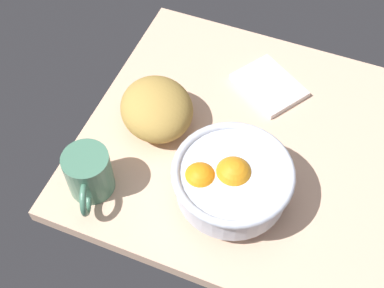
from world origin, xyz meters
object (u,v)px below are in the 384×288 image
at_px(napkin_folded, 269,86).
at_px(mug, 89,174).
at_px(bread_loaf, 157,109).
at_px(fruit_bowl, 230,180).

height_order(napkin_folded, mug, mug).
xyz_separation_m(napkin_folded, mug, (0.24, 0.37, 0.04)).
bearing_deg(napkin_folded, bread_loaf, 44.03).
xyz_separation_m(fruit_bowl, mug, (0.25, 0.08, -0.02)).
xyz_separation_m(bread_loaf, mug, (0.05, 0.19, 0.00)).
xyz_separation_m(fruit_bowl, bread_loaf, (0.20, -0.11, -0.02)).
relative_size(fruit_bowl, mug, 1.73).
bearing_deg(fruit_bowl, mug, 16.89).
height_order(bread_loaf, mug, same).
bearing_deg(napkin_folded, mug, 56.92).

